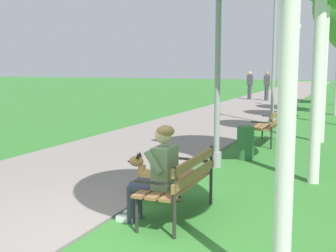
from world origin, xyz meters
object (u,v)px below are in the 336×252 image
(park_bench_mid, at_px, (269,124))
(lamp_post_far, at_px, (297,65))
(lamp_post_near, at_px, (218,56))
(pedestrian_distant, at_px, (267,86))
(litter_bin, at_px, (245,143))
(dog_shepherd, at_px, (152,182))
(person_seated_on_near_bench, at_px, (157,170))
(lamp_post_mid, at_px, (274,55))
(park_bench_near, at_px, (182,179))
(pedestrian_further_distant, at_px, (250,85))

(park_bench_mid, relative_size, lamp_post_far, 0.39)
(lamp_post_near, relative_size, lamp_post_far, 1.08)
(lamp_post_near, distance_m, pedestrian_distant, 16.86)
(lamp_post_far, height_order, litter_bin, lamp_post_far)
(park_bench_mid, distance_m, dog_shepherd, 5.46)
(pedestrian_distant, bearing_deg, dog_shepherd, -84.40)
(person_seated_on_near_bench, distance_m, pedestrian_distant, 20.12)
(park_bench_mid, relative_size, pedestrian_distant, 0.91)
(lamp_post_mid, distance_m, litter_bin, 5.97)
(park_bench_near, distance_m, pedestrian_distant, 19.83)
(pedestrian_further_distant, bearing_deg, pedestrian_distant, -27.90)
(lamp_post_mid, distance_m, pedestrian_distant, 10.42)
(park_bench_mid, height_order, litter_bin, park_bench_mid)
(park_bench_near, xyz_separation_m, litter_bin, (-0.08, 3.94, -0.16))
(park_bench_near, bearing_deg, dog_shepherd, 140.47)
(person_seated_on_near_bench, height_order, litter_bin, person_seated_on_near_bench)
(park_bench_near, relative_size, park_bench_mid, 1.00)
(litter_bin, relative_size, pedestrian_distant, 0.42)
(park_bench_mid, height_order, person_seated_on_near_bench, person_seated_on_near_bench)
(lamp_post_mid, xyz_separation_m, lamp_post_far, (0.01, 6.04, -0.33))
(park_bench_mid, height_order, lamp_post_far, lamp_post_far)
(dog_shepherd, height_order, litter_bin, dog_shepherd)
(dog_shepherd, height_order, pedestrian_further_distant, pedestrian_further_distant)
(lamp_post_far, bearing_deg, pedestrian_distant, 117.08)
(person_seated_on_near_bench, bearing_deg, lamp_post_mid, 91.70)
(park_bench_near, distance_m, lamp_post_mid, 9.74)
(litter_bin, bearing_deg, pedestrian_distant, 98.99)
(pedestrian_distant, bearing_deg, lamp_post_near, -82.69)
(lamp_post_mid, xyz_separation_m, litter_bin, (0.42, -5.62, -1.98))
(lamp_post_mid, bearing_deg, lamp_post_far, 89.90)
(park_bench_mid, bearing_deg, lamp_post_near, -98.98)
(dog_shepherd, xyz_separation_m, lamp_post_mid, (0.20, 8.97, 2.07))
(lamp_post_far, distance_m, pedestrian_distant, 4.71)
(lamp_post_near, relative_size, pedestrian_distant, 2.52)
(park_bench_near, xyz_separation_m, person_seated_on_near_bench, (-0.21, -0.32, 0.17))
(person_seated_on_near_bench, height_order, lamp_post_far, lamp_post_far)
(person_seated_on_near_bench, bearing_deg, lamp_post_near, 93.89)
(person_seated_on_near_bench, relative_size, pedestrian_distant, 0.76)
(litter_bin, xyz_separation_m, pedestrian_distant, (-2.49, 15.72, 0.49))
(lamp_post_mid, bearing_deg, pedestrian_distant, 101.57)
(lamp_post_near, height_order, pedestrian_distant, lamp_post_near)
(lamp_post_mid, bearing_deg, pedestrian_further_distant, 106.46)
(dog_shepherd, height_order, lamp_post_near, lamp_post_near)
(person_seated_on_near_bench, distance_m, lamp_post_near, 3.62)
(person_seated_on_near_bench, bearing_deg, pedestrian_further_distant, 99.53)
(person_seated_on_near_bench, distance_m, lamp_post_mid, 10.01)
(park_bench_near, relative_size, dog_shepherd, 1.80)
(park_bench_mid, xyz_separation_m, person_seated_on_near_bench, (-0.25, -6.30, 0.17))
(park_bench_near, bearing_deg, litter_bin, 91.21)
(lamp_post_mid, height_order, pedestrian_further_distant, lamp_post_mid)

